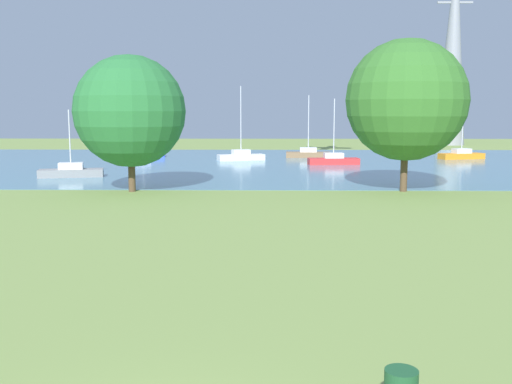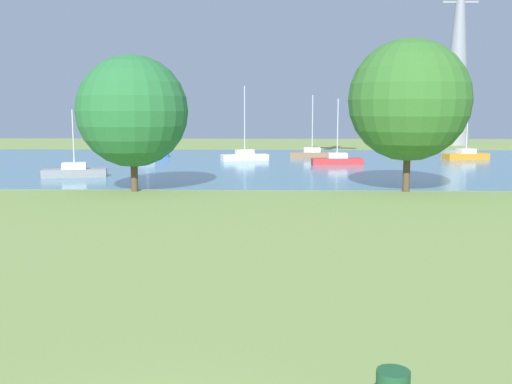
{
  "view_description": "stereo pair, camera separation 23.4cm",
  "coord_description": "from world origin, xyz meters",
  "px_view_note": "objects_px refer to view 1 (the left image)",
  "views": [
    {
      "loc": [
        1.68,
        -7.48,
        5.03
      ],
      "look_at": [
        1.27,
        15.59,
        1.87
      ],
      "focal_mm": 41.44,
      "sensor_mm": 36.0,
      "label": 1
    },
    {
      "loc": [
        1.92,
        -7.47,
        5.03
      ],
      "look_at": [
        1.27,
        15.59,
        1.87
      ],
      "focal_mm": 41.44,
      "sensor_mm": 36.0,
      "label": 2
    }
  ],
  "objects_px": {
    "sailboat_gray": "(71,171)",
    "tree_east_near": "(406,100)",
    "sailboat_brown": "(308,153)",
    "tree_mid_shore": "(130,111)",
    "sailboat_blue": "(143,153)",
    "sailboat_white": "(241,156)",
    "sailboat_red": "(333,160)",
    "sailboat_orange": "(461,155)",
    "electricity_pylon": "(453,44)"
  },
  "relations": [
    {
      "from": "sailboat_blue",
      "to": "tree_mid_shore",
      "type": "distance_m",
      "value": 29.16
    },
    {
      "from": "sailboat_blue",
      "to": "sailboat_brown",
      "type": "relative_size",
      "value": 0.95
    },
    {
      "from": "sailboat_blue",
      "to": "tree_mid_shore",
      "type": "xyz_separation_m",
      "value": [
        5.21,
        -28.32,
        4.57
      ]
    },
    {
      "from": "sailboat_gray",
      "to": "sailboat_white",
      "type": "height_order",
      "value": "sailboat_white"
    },
    {
      "from": "sailboat_orange",
      "to": "tree_mid_shore",
      "type": "height_order",
      "value": "tree_mid_shore"
    },
    {
      "from": "sailboat_red",
      "to": "tree_east_near",
      "type": "height_order",
      "value": "tree_east_near"
    },
    {
      "from": "sailboat_brown",
      "to": "tree_east_near",
      "type": "bearing_deg",
      "value": -81.43
    },
    {
      "from": "sailboat_white",
      "to": "tree_east_near",
      "type": "bearing_deg",
      "value": -64.37
    },
    {
      "from": "sailboat_red",
      "to": "sailboat_orange",
      "type": "bearing_deg",
      "value": 25.33
    },
    {
      "from": "sailboat_orange",
      "to": "tree_east_near",
      "type": "distance_m",
      "value": 28.85
    },
    {
      "from": "sailboat_orange",
      "to": "electricity_pylon",
      "type": "distance_m",
      "value": 31.53
    },
    {
      "from": "sailboat_white",
      "to": "tree_mid_shore",
      "type": "relative_size",
      "value": 0.89
    },
    {
      "from": "sailboat_orange",
      "to": "electricity_pylon",
      "type": "xyz_separation_m",
      "value": [
        6.95,
        27.14,
        14.47
      ]
    },
    {
      "from": "sailboat_blue",
      "to": "sailboat_white",
      "type": "relative_size",
      "value": 0.84
    },
    {
      "from": "sailboat_red",
      "to": "sailboat_brown",
      "type": "distance_m",
      "value": 8.59
    },
    {
      "from": "sailboat_gray",
      "to": "tree_mid_shore",
      "type": "xyz_separation_m",
      "value": [
        6.55,
        -8.09,
        4.58
      ]
    },
    {
      "from": "tree_mid_shore",
      "to": "tree_east_near",
      "type": "distance_m",
      "value": 17.18
    },
    {
      "from": "sailboat_orange",
      "to": "sailboat_white",
      "type": "relative_size",
      "value": 0.94
    },
    {
      "from": "tree_east_near",
      "to": "sailboat_blue",
      "type": "bearing_deg",
      "value": 128.67
    },
    {
      "from": "sailboat_white",
      "to": "electricity_pylon",
      "type": "bearing_deg",
      "value": 44.04
    },
    {
      "from": "sailboat_brown",
      "to": "sailboat_red",
      "type": "bearing_deg",
      "value": -77.76
    },
    {
      "from": "sailboat_red",
      "to": "sailboat_brown",
      "type": "relative_size",
      "value": 0.92
    },
    {
      "from": "sailboat_gray",
      "to": "electricity_pylon",
      "type": "height_order",
      "value": "electricity_pylon"
    },
    {
      "from": "sailboat_blue",
      "to": "tree_east_near",
      "type": "height_order",
      "value": "tree_east_near"
    },
    {
      "from": "sailboat_gray",
      "to": "tree_east_near",
      "type": "distance_m",
      "value": 25.49
    },
    {
      "from": "sailboat_blue",
      "to": "sailboat_orange",
      "type": "relative_size",
      "value": 0.9
    },
    {
      "from": "sailboat_blue",
      "to": "sailboat_gray",
      "type": "height_order",
      "value": "sailboat_blue"
    },
    {
      "from": "sailboat_blue",
      "to": "sailboat_gray",
      "type": "xyz_separation_m",
      "value": [
        -1.34,
        -20.22,
        -0.01
      ]
    },
    {
      "from": "sailboat_brown",
      "to": "tree_mid_shore",
      "type": "distance_m",
      "value": 30.94
    },
    {
      "from": "sailboat_red",
      "to": "sailboat_gray",
      "type": "relative_size",
      "value": 1.2
    },
    {
      "from": "sailboat_brown",
      "to": "electricity_pylon",
      "type": "relative_size",
      "value": 0.23
    },
    {
      "from": "sailboat_blue",
      "to": "tree_east_near",
      "type": "xyz_separation_m",
      "value": [
        22.38,
        -27.96,
        5.26
      ]
    },
    {
      "from": "sailboat_red",
      "to": "electricity_pylon",
      "type": "distance_m",
      "value": 42.56
    },
    {
      "from": "electricity_pylon",
      "to": "tree_east_near",
      "type": "bearing_deg",
      "value": -109.74
    },
    {
      "from": "sailboat_orange",
      "to": "sailboat_white",
      "type": "bearing_deg",
      "value": -174.78
    },
    {
      "from": "sailboat_red",
      "to": "sailboat_brown",
      "type": "bearing_deg",
      "value": 102.24
    },
    {
      "from": "sailboat_blue",
      "to": "electricity_pylon",
      "type": "xyz_separation_m",
      "value": [
        41.34,
        24.88,
        14.48
      ]
    },
    {
      "from": "tree_mid_shore",
      "to": "sailboat_red",
      "type": "bearing_deg",
      "value": 52.39
    },
    {
      "from": "sailboat_orange",
      "to": "tree_mid_shore",
      "type": "bearing_deg",
      "value": -138.22
    },
    {
      "from": "sailboat_blue",
      "to": "tree_east_near",
      "type": "bearing_deg",
      "value": -51.33
    },
    {
      "from": "sailboat_white",
      "to": "sailboat_red",
      "type": "bearing_deg",
      "value": -27.25
    },
    {
      "from": "sailboat_brown",
      "to": "tree_east_near",
      "type": "xyz_separation_m",
      "value": [
        4.12,
        -27.32,
        5.25
      ]
    },
    {
      "from": "sailboat_red",
      "to": "sailboat_gray",
      "type": "distance_m",
      "value": 24.17
    },
    {
      "from": "sailboat_blue",
      "to": "sailboat_orange",
      "type": "xyz_separation_m",
      "value": [
        34.39,
        -2.25,
        0.01
      ]
    },
    {
      "from": "sailboat_blue",
      "to": "sailboat_red",
      "type": "relative_size",
      "value": 1.03
    },
    {
      "from": "sailboat_gray",
      "to": "sailboat_blue",
      "type": "bearing_deg",
      "value": 86.22
    },
    {
      "from": "sailboat_orange",
      "to": "sailboat_brown",
      "type": "relative_size",
      "value": 1.05
    },
    {
      "from": "sailboat_red",
      "to": "sailboat_brown",
      "type": "height_order",
      "value": "sailboat_brown"
    },
    {
      "from": "sailboat_brown",
      "to": "tree_mid_shore",
      "type": "bearing_deg",
      "value": -115.23
    },
    {
      "from": "sailboat_gray",
      "to": "tree_east_near",
      "type": "xyz_separation_m",
      "value": [
        23.71,
        -7.73,
        5.27
      ]
    }
  ]
}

